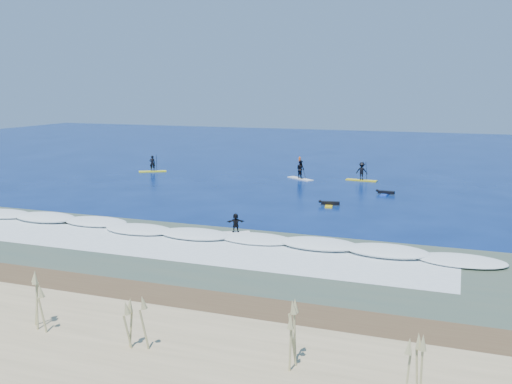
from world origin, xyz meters
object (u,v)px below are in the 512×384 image
(wave_surfer, at_px, (236,224))
(marker_buoy, at_px, (300,159))
(sup_paddler_right, at_px, (362,172))
(prone_paddler_far, at_px, (385,193))
(prone_paddler_near, at_px, (329,204))
(sup_paddler_center, at_px, (301,171))
(sup_paddler_left, at_px, (152,166))

(wave_surfer, bearing_deg, marker_buoy, 71.72)
(sup_paddler_right, bearing_deg, prone_paddler_far, -59.05)
(prone_paddler_near, bearing_deg, marker_buoy, 10.36)
(prone_paddler_near, xyz_separation_m, marker_buoy, (-9.71, 25.90, 0.12))
(prone_paddler_near, xyz_separation_m, wave_surfer, (-3.55, -11.20, 0.61))
(sup_paddler_center, bearing_deg, prone_paddler_far, 3.77)
(prone_paddler_near, bearing_deg, sup_paddler_left, 53.49)
(marker_buoy, bearing_deg, prone_paddler_near, -69.45)
(prone_paddler_far, relative_size, marker_buoy, 3.44)
(prone_paddler_far, bearing_deg, sup_paddler_center, 62.92)
(sup_paddler_left, distance_m, prone_paddler_near, 25.19)
(sup_paddler_center, height_order, prone_paddler_near, sup_paddler_center)
(wave_surfer, xyz_separation_m, marker_buoy, (-6.16, 37.10, -0.49))
(sup_paddler_right, bearing_deg, marker_buoy, 133.32)
(sup_paddler_center, relative_size, wave_surfer, 1.69)
(wave_surfer, bearing_deg, sup_paddler_right, 53.10)
(sup_paddler_center, distance_m, marker_buoy, 14.63)
(sup_paddler_left, xyz_separation_m, wave_surfer, (19.02, -22.36, 0.10))
(sup_paddler_left, relative_size, prone_paddler_near, 1.35)
(sup_paddler_right, distance_m, prone_paddler_near, 13.04)
(wave_surfer, distance_m, marker_buoy, 37.61)
(sup_paddler_left, height_order, sup_paddler_right, sup_paddler_right)
(sup_paddler_left, xyz_separation_m, sup_paddler_center, (16.88, 0.68, 0.19))
(wave_surfer, bearing_deg, sup_paddler_left, 102.67)
(prone_paddler_near, distance_m, wave_surfer, 11.77)
(sup_paddler_left, distance_m, sup_paddler_right, 23.02)
(sup_paddler_left, relative_size, sup_paddler_center, 0.95)
(sup_paddler_left, bearing_deg, prone_paddler_far, -40.86)
(wave_surfer, height_order, marker_buoy, wave_surfer)
(prone_paddler_near, relative_size, marker_buoy, 3.56)
(sup_paddler_right, relative_size, prone_paddler_near, 1.45)
(sup_paddler_left, xyz_separation_m, marker_buoy, (12.86, 14.74, -0.39))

